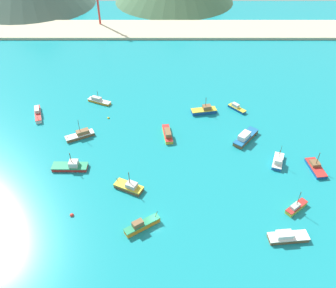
{
  "coord_description": "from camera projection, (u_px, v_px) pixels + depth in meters",
  "views": [
    {
      "loc": [
        3.0,
        -52.98,
        66.79
      ],
      "look_at": [
        2.86,
        28.41,
        0.72
      ],
      "focal_mm": 37.2,
      "sensor_mm": 36.0,
      "label": 1
    }
  ],
  "objects": [
    {
      "name": "ground",
      "position": [
        159.0,
        143.0,
        106.68
      ],
      "size": [
        260.0,
        280.0,
        0.5
      ],
      "color": "teal"
    },
    {
      "name": "fishing_boat_0",
      "position": [
        288.0,
        237.0,
        78.71
      ],
      "size": [
        9.38,
        3.7,
        2.32
      ],
      "color": "brown",
      "rests_on": "ground"
    },
    {
      "name": "fishing_boat_1",
      "position": [
        142.0,
        225.0,
        81.1
      ],
      "size": [
        8.54,
        6.51,
        3.05
      ],
      "color": "orange",
      "rests_on": "ground"
    },
    {
      "name": "fishing_boat_2",
      "position": [
        38.0,
        113.0,
        117.41
      ],
      "size": [
        4.99,
        9.87,
        2.55
      ],
      "color": "silver",
      "rests_on": "ground"
    },
    {
      "name": "fishing_boat_3",
      "position": [
        99.0,
        100.0,
        123.95
      ],
      "size": [
        8.79,
        5.53,
        4.61
      ],
      "color": "orange",
      "rests_on": "ground"
    },
    {
      "name": "fishing_boat_4",
      "position": [
        81.0,
        135.0,
        108.14
      ],
      "size": [
        9.02,
        6.35,
        6.49
      ],
      "color": "brown",
      "rests_on": "ground"
    },
    {
      "name": "fishing_boat_5",
      "position": [
        168.0,
        134.0,
        108.34
      ],
      "size": [
        3.53,
        9.25,
        2.64
      ],
      "color": "gold",
      "rests_on": "ground"
    },
    {
      "name": "fishing_boat_6",
      "position": [
        71.0,
        166.0,
        97.04
      ],
      "size": [
        9.86,
        3.36,
        5.6
      ],
      "color": "red",
      "rests_on": "ground"
    },
    {
      "name": "fishing_boat_7",
      "position": [
        237.0,
        108.0,
        120.15
      ],
      "size": [
        5.88,
        6.38,
        2.11
      ],
      "color": "#14478C",
      "rests_on": "ground"
    },
    {
      "name": "fishing_boat_8",
      "position": [
        297.0,
        207.0,
        85.5
      ],
      "size": [
        6.42,
        5.59,
        6.34
      ],
      "color": "gold",
      "rests_on": "ground"
    },
    {
      "name": "fishing_boat_9",
      "position": [
        205.0,
        110.0,
        118.56
      ],
      "size": [
        8.9,
        4.41,
        6.06
      ],
      "color": "#14478C",
      "rests_on": "ground"
    },
    {
      "name": "fishing_boat_10",
      "position": [
        316.0,
        167.0,
        96.86
      ],
      "size": [
        4.05,
        8.32,
        5.76
      ],
      "color": "#14478C",
      "rests_on": "ground"
    },
    {
      "name": "fishing_boat_11",
      "position": [
        278.0,
        161.0,
        98.52
      ],
      "size": [
        4.99,
        7.61,
        6.47
      ],
      "color": "#1E5BA8",
      "rests_on": "ground"
    },
    {
      "name": "fishing_boat_12",
      "position": [
        246.0,
        137.0,
        106.85
      ],
      "size": [
        9.17,
        10.33,
        2.98
      ],
      "color": "brown",
      "rests_on": "ground"
    },
    {
      "name": "fishing_boat_13",
      "position": [
        130.0,
        187.0,
        90.86
      ],
      "size": [
        8.23,
        6.05,
        6.07
      ],
      "color": "brown",
      "rests_on": "ground"
    },
    {
      "name": "buoy_0",
      "position": [
        72.0,
        215.0,
        84.42
      ],
      "size": [
        0.95,
        0.95,
        0.95
      ],
      "color": "red",
      "rests_on": "ground"
    },
    {
      "name": "buoy_1",
      "position": [
        109.0,
        118.0,
        116.5
      ],
      "size": [
        0.74,
        0.74,
        0.74
      ],
      "color": "gold",
      "rests_on": "ground"
    },
    {
      "name": "beach_strip",
      "position": [
        163.0,
        30.0,
        176.82
      ],
      "size": [
        247.0,
        24.22,
        1.2
      ],
      "primitive_type": "cube",
      "color": "#C6B793",
      "rests_on": "ground"
    }
  ]
}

